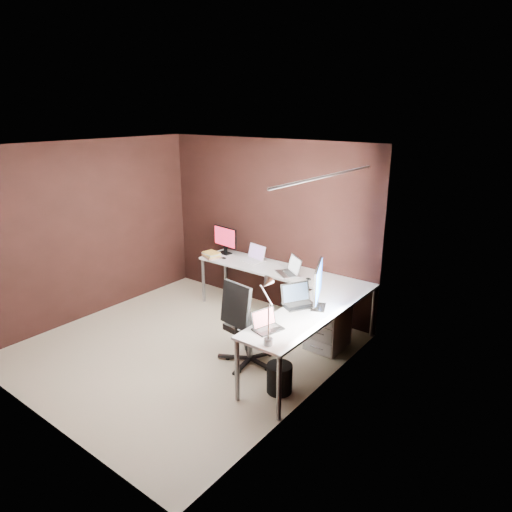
{
  "coord_description": "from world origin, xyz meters",
  "views": [
    {
      "loc": [
        3.86,
        -3.52,
        2.89
      ],
      "look_at": [
        0.44,
        0.95,
        1.07
      ],
      "focal_mm": 32.0,
      "sensor_mm": 36.0,
      "label": 1
    }
  ],
  "objects_px": {
    "laptop_black_small": "(266,325)",
    "office_chair": "(248,339)",
    "laptop_black_big": "(298,300)",
    "book_stack": "(211,255)",
    "desk_lamp": "(267,302)",
    "laptop_white": "(254,257)",
    "laptop_silver": "(290,270)",
    "drawer_pedestal": "(328,325)",
    "monitor_left": "(225,239)",
    "wastebasket": "(279,378)",
    "monitor_right": "(318,284)"
  },
  "relations": [
    {
      "from": "wastebasket",
      "to": "laptop_silver",
      "type": "bearing_deg",
      "value": 119.85
    },
    {
      "from": "monitor_right",
      "to": "laptop_black_small",
      "type": "relative_size",
      "value": 1.75
    },
    {
      "from": "laptop_white",
      "to": "laptop_black_big",
      "type": "relative_size",
      "value": 0.86
    },
    {
      "from": "laptop_black_small",
      "to": "office_chair",
      "type": "relative_size",
      "value": 0.32
    },
    {
      "from": "laptop_black_big",
      "to": "wastebasket",
      "type": "bearing_deg",
      "value": -133.36
    },
    {
      "from": "drawer_pedestal",
      "to": "laptop_black_small",
      "type": "relative_size",
      "value": 1.78
    },
    {
      "from": "drawer_pedestal",
      "to": "office_chair",
      "type": "height_order",
      "value": "office_chair"
    },
    {
      "from": "monitor_right",
      "to": "desk_lamp",
      "type": "bearing_deg",
      "value": 156.08
    },
    {
      "from": "laptop_silver",
      "to": "laptop_black_small",
      "type": "height_order",
      "value": "laptop_silver"
    },
    {
      "from": "drawer_pedestal",
      "to": "laptop_black_big",
      "type": "distance_m",
      "value": 0.73
    },
    {
      "from": "drawer_pedestal",
      "to": "office_chair",
      "type": "xyz_separation_m",
      "value": [
        -0.56,
        -0.92,
        0.01
      ]
    },
    {
      "from": "laptop_black_big",
      "to": "office_chair",
      "type": "distance_m",
      "value": 0.75
    },
    {
      "from": "book_stack",
      "to": "wastebasket",
      "type": "height_order",
      "value": "book_stack"
    },
    {
      "from": "laptop_white",
      "to": "laptop_silver",
      "type": "distance_m",
      "value": 0.77
    },
    {
      "from": "book_stack",
      "to": "laptop_white",
      "type": "bearing_deg",
      "value": 24.03
    },
    {
      "from": "laptop_silver",
      "to": "desk_lamp",
      "type": "distance_m",
      "value": 1.95
    },
    {
      "from": "laptop_white",
      "to": "wastebasket",
      "type": "bearing_deg",
      "value": -34.27
    },
    {
      "from": "drawer_pedestal",
      "to": "monitor_right",
      "type": "height_order",
      "value": "monitor_right"
    },
    {
      "from": "monitor_left",
      "to": "laptop_white",
      "type": "bearing_deg",
      "value": 5.73
    },
    {
      "from": "monitor_left",
      "to": "laptop_black_big",
      "type": "relative_size",
      "value": 1.08
    },
    {
      "from": "desk_lamp",
      "to": "book_stack",
      "type": "bearing_deg",
      "value": 132.34
    },
    {
      "from": "office_chair",
      "to": "wastebasket",
      "type": "xyz_separation_m",
      "value": [
        0.63,
        -0.25,
        -0.15
      ]
    },
    {
      "from": "book_stack",
      "to": "desk_lamp",
      "type": "distance_m",
      "value": 2.76
    },
    {
      "from": "monitor_right",
      "to": "laptop_black_big",
      "type": "relative_size",
      "value": 1.32
    },
    {
      "from": "monitor_left",
      "to": "desk_lamp",
      "type": "bearing_deg",
      "value": -33.77
    },
    {
      "from": "monitor_right",
      "to": "laptop_black_big",
      "type": "bearing_deg",
      "value": 82.22
    },
    {
      "from": "laptop_white",
      "to": "wastebasket",
      "type": "height_order",
      "value": "laptop_white"
    },
    {
      "from": "drawer_pedestal",
      "to": "wastebasket",
      "type": "xyz_separation_m",
      "value": [
        0.07,
        -1.17,
        -0.14
      ]
    },
    {
      "from": "laptop_black_big",
      "to": "laptop_black_small",
      "type": "distance_m",
      "value": 0.72
    },
    {
      "from": "laptop_black_big",
      "to": "desk_lamp",
      "type": "height_order",
      "value": "desk_lamp"
    },
    {
      "from": "laptop_black_big",
      "to": "office_chair",
      "type": "height_order",
      "value": "office_chair"
    },
    {
      "from": "drawer_pedestal",
      "to": "laptop_white",
      "type": "height_order",
      "value": "laptop_white"
    },
    {
      "from": "laptop_black_big",
      "to": "wastebasket",
      "type": "relative_size",
      "value": 1.41
    },
    {
      "from": "monitor_left",
      "to": "book_stack",
      "type": "distance_m",
      "value": 0.35
    },
    {
      "from": "office_chair",
      "to": "laptop_black_big",
      "type": "bearing_deg",
      "value": 49.76
    },
    {
      "from": "desk_lamp",
      "to": "laptop_black_big",
      "type": "bearing_deg",
      "value": 91.9
    },
    {
      "from": "laptop_black_big",
      "to": "wastebasket",
      "type": "xyz_separation_m",
      "value": [
        0.2,
        -0.65,
        -0.62
      ]
    },
    {
      "from": "monitor_right",
      "to": "office_chair",
      "type": "bearing_deg",
      "value": 101.16
    },
    {
      "from": "laptop_black_small",
      "to": "desk_lamp",
      "type": "xyz_separation_m",
      "value": [
        0.15,
        -0.19,
        0.37
      ]
    },
    {
      "from": "book_stack",
      "to": "desk_lamp",
      "type": "relative_size",
      "value": 0.5
    },
    {
      "from": "laptop_silver",
      "to": "laptop_black_small",
      "type": "bearing_deg",
      "value": -30.45
    },
    {
      "from": "monitor_left",
      "to": "wastebasket",
      "type": "distance_m",
      "value": 2.83
    },
    {
      "from": "laptop_white",
      "to": "book_stack",
      "type": "height_order",
      "value": "laptop_white"
    },
    {
      "from": "desk_lamp",
      "to": "office_chair",
      "type": "relative_size",
      "value": 0.62
    },
    {
      "from": "desk_lamp",
      "to": "office_chair",
      "type": "xyz_separation_m",
      "value": [
        -0.65,
        0.51,
        -0.83
      ]
    },
    {
      "from": "laptop_white",
      "to": "laptop_black_small",
      "type": "bearing_deg",
      "value": -37.87
    },
    {
      "from": "drawer_pedestal",
      "to": "laptop_white",
      "type": "bearing_deg",
      "value": 163.76
    },
    {
      "from": "laptop_white",
      "to": "laptop_black_big",
      "type": "distance_m",
      "value": 1.69
    },
    {
      "from": "drawer_pedestal",
      "to": "monitor_right",
      "type": "bearing_deg",
      "value": -79.08
    },
    {
      "from": "laptop_silver",
      "to": "wastebasket",
      "type": "xyz_separation_m",
      "value": [
        0.83,
        -1.45,
        -0.62
      ]
    }
  ]
}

